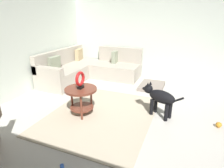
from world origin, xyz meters
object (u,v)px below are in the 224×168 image
Objects in this scene: torus_sculpture at (80,80)px; dog_bed_mat at (152,86)px; sectional_couch at (88,69)px; dog_toy_ball at (219,125)px; dog at (160,97)px; side_table at (81,94)px.

torus_sculpture is 2.27m from dog_bed_mat.
dog_bed_mat is at bearing -90.36° from sectional_couch.
dog_toy_ball is at bearing -135.27° from dog_bed_mat.
torus_sculpture is at bearing 153.24° from dog_bed_mat.
dog is (-1.44, -2.33, 0.09)m from sectional_couch.
sectional_couch reaches higher than dog_bed_mat.
sectional_couch is 2.74m from dog.
sectional_couch reaches higher than torus_sculpture.
side_table is 2.49m from dog_toy_ball.
dog is at bearing 89.19° from dog_toy_ball.
dog_toy_ball reaches higher than dog_bed_mat.
dog is (-1.43, -0.40, 0.33)m from dog_bed_mat.
dog_bed_mat is at bearing -26.76° from torus_sculpture.
dog_bed_mat is 1.52m from dog.
sectional_couch is 2.18m from side_table.
torus_sculpture is at bearing 101.71° from dog_toy_ball.
dog_bed_mat is at bearing -26.76° from side_table.
sectional_couch is 1.95m from dog_bed_mat.
side_table reaches higher than dog_toy_ball.
torus_sculpture is at bearing -153.94° from sectional_couch.
side_table reaches higher than dog_bed_mat.
sectional_couch is 2.81× the size of dog_bed_mat.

